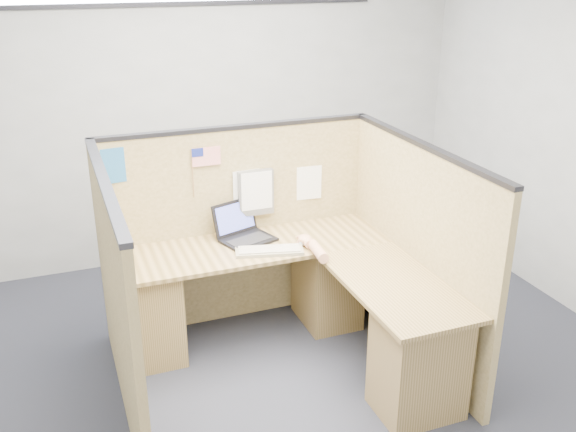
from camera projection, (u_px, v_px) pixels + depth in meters
name	position (u px, v px, depth m)	size (l,w,h in m)	color
floor	(285.00, 385.00, 4.25)	(5.00, 5.00, 0.00)	black
wall_back	(196.00, 108.00, 5.68)	(5.00, 5.00, 0.00)	gray
cubicle_partitions	(263.00, 255.00, 4.33)	(2.06, 1.83, 1.53)	olive
l_desk	(295.00, 308.00, 4.41)	(1.95, 1.75, 0.73)	brown
laptop	(245.00, 230.00, 4.66)	(0.42, 0.45, 0.26)	black
keyboard	(269.00, 251.00, 4.44)	(0.49, 0.27, 0.03)	gray
mouse	(305.00, 242.00, 4.56)	(0.11, 0.07, 0.05)	#B9B9BE
hand_forearm	(314.00, 247.00, 4.44)	(0.11, 0.39, 0.08)	tan
blue_poster	(115.00, 166.00, 4.31)	(0.18, 0.00, 0.24)	#215C98
american_flag	(203.00, 159.00, 4.50)	(0.21, 0.01, 0.36)	olive
file_holder	(256.00, 192.00, 4.72)	(0.27, 0.05, 0.34)	slate
paper_left	(248.00, 189.00, 4.72)	(0.22, 0.00, 0.29)	white
paper_right	(309.00, 183.00, 4.88)	(0.21, 0.00, 0.26)	white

